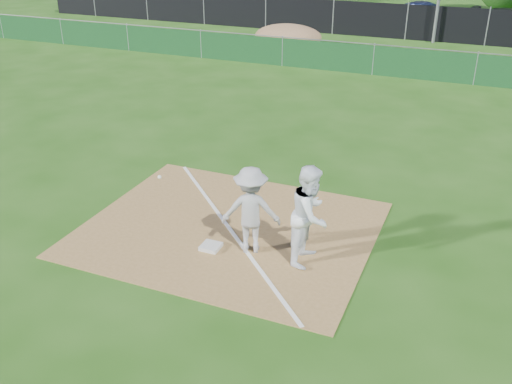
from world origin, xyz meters
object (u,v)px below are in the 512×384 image
at_px(first_base, 211,247).
at_px(play_at_first, 251,210).
at_px(car_mid, 424,16).
at_px(car_left, 312,5).
at_px(runner, 310,215).

height_order(first_base, play_at_first, play_at_first).
height_order(play_at_first, car_mid, play_at_first).
relative_size(play_at_first, car_mid, 0.63).
distance_m(first_base, play_at_first, 1.17).
distance_m(car_left, car_mid, 7.21).
bearing_deg(car_mid, first_base, -165.73).
height_order(play_at_first, car_left, play_at_first).
bearing_deg(first_base, car_mid, 89.12).
bearing_deg(car_left, first_base, -172.08).
height_order(car_left, car_mid, car_left).
bearing_deg(car_left, play_at_first, -170.45).
bearing_deg(car_mid, car_left, 97.14).
bearing_deg(car_left, car_mid, -103.75).
height_order(play_at_first, runner, runner).
xyz_separation_m(car_left, car_mid, (7.14, -1.00, -0.10)).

